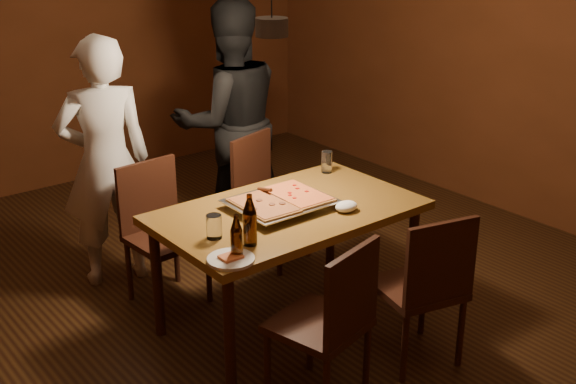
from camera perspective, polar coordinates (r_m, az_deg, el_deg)
room_shell at (r=4.07m, az=-1.25°, el=8.02°), size 6.00×6.00×6.00m
dining_table at (r=4.15m, az=-0.00°, el=-2.23°), size 1.50×0.90×0.75m
chair_far_left at (r=4.58m, az=-10.23°, el=-2.16°), size 0.45×0.45×0.49m
chair_far_right at (r=5.05m, az=-1.95°, el=0.44°), size 0.52×0.52×0.49m
chair_near_left at (r=3.53m, az=3.55°, el=-9.40°), size 0.51×0.51×0.49m
chair_near_right at (r=3.89m, az=10.93°, el=-6.63°), size 0.51×0.51×0.49m
pizza_tray at (r=4.12m, az=-0.62°, el=-0.97°), size 0.56×0.46×0.05m
pizza_meat at (r=4.03m, az=-1.97°, el=-1.02°), size 0.27×0.41×0.02m
pizza_cheese at (r=4.17m, az=0.72°, el=-0.17°), size 0.27×0.42×0.02m
spatula at (r=4.11m, az=-0.81°, el=-0.45°), size 0.10×0.24×0.04m
beer_bottle_a at (r=3.51m, az=-4.09°, el=-3.52°), size 0.06×0.06×0.23m
beer_bottle_b at (r=3.64m, az=-3.04°, el=-2.21°), size 0.07×0.07×0.27m
water_glass_left at (r=3.75m, az=-5.86°, el=-2.74°), size 0.08×0.08×0.13m
water_glass_right at (r=4.68m, az=3.08°, el=2.38°), size 0.07×0.07×0.14m
plate_slice at (r=3.53m, az=-4.54°, el=-5.30°), size 0.23×0.23×0.03m
napkin at (r=4.09m, az=4.63°, el=-1.14°), size 0.14×0.11×0.06m
diner_white at (r=4.79m, az=-14.24°, el=2.27°), size 0.68×0.53×1.65m
diner_dark at (r=5.33m, az=-4.61°, el=5.50°), size 1.02×0.89×1.78m
pendant_lamp at (r=4.00m, az=-1.29°, el=13.05°), size 0.18×0.18×1.10m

